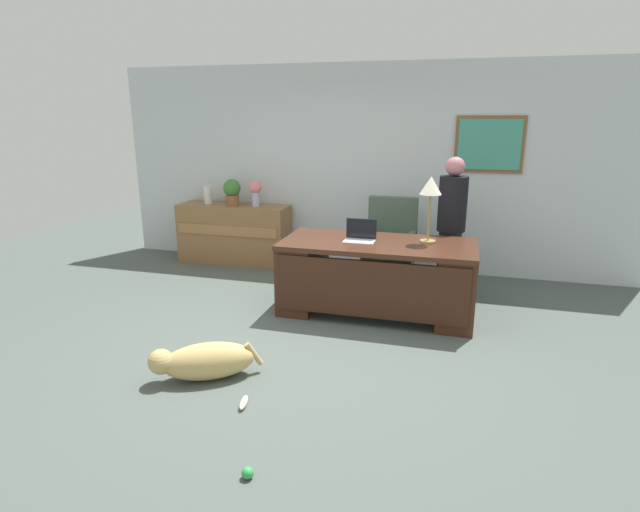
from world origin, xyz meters
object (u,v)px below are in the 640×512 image
person_standing (451,226)px  dog_toy_ball (248,473)px  desk_lamp (431,190)px  vase_empty (208,195)px  vase_with_flowers (255,191)px  dog_toy_bone (244,403)px  credenza (234,234)px  desk (377,275)px  dog_lying (204,361)px  potted_plant (232,191)px  laptop (360,236)px  armchair (390,247)px

person_standing → dog_toy_ball: person_standing is taller
person_standing → desk_lamp: 0.86m
vase_empty → dog_toy_ball: size_ratio=3.52×
vase_with_flowers → dog_toy_bone: (1.30, -3.43, -1.01)m
credenza → dog_toy_ball: (1.98, -4.13, -0.38)m
desk → vase_empty: 3.04m
dog_lying → potted_plant: 3.48m
dog_lying → vase_with_flowers: vase_with_flowers is taller
desk → dog_toy_bone: size_ratio=10.91×
credenza → dog_lying: credenza is taller
laptop → credenza: bearing=146.7°
vase_empty → vase_with_flowers: bearing=0.0°
desk → dog_toy_bone: bearing=-107.0°
credenza → person_standing: size_ratio=0.98×
potted_plant → dog_toy_bone: (1.65, -3.43, -1.00)m
armchair → potted_plant: bearing=170.1°
vase_empty → person_standing: bearing=-9.8°
potted_plant → dog_toy_ball: 4.69m
desk → dog_toy_ball: bearing=-96.0°
person_standing → dog_toy_bone: 3.25m
armchair → person_standing: bearing=-14.4°
person_standing → laptop: bearing=-138.7°
desk_lamp → dog_toy_ball: 3.26m
armchair → dog_toy_ball: bearing=-94.4°
desk → laptop: (-0.19, 0.02, 0.41)m
armchair → dog_lying: (-1.09, -2.75, -0.33)m
person_standing → vase_with_flowers: person_standing is taller
credenza → laptop: laptop is taller
desk → vase_empty: size_ratio=7.87×
vase_empty → desk_lamp: bearing=-21.5°
credenza → person_standing: 3.06m
laptop → dog_toy_ball: (-0.10, -2.76, -0.80)m
vase_with_flowers → dog_lying: bearing=-75.1°
desk → person_standing: size_ratio=1.25×
dog_lying → dog_toy_ball: dog_lying is taller
armchair → dog_toy_ball: size_ratio=14.93×
desk_lamp → potted_plant: bearing=155.8°
potted_plant → dog_toy_bone: 3.94m
vase_with_flowers → dog_toy_bone: 3.81m
desk_lamp → dog_toy_bone: size_ratio=3.72×
dog_toy_bone → desk_lamp: bearing=62.8°
vase_empty → dog_toy_bone: bearing=-59.4°
vase_empty → laptop: bearing=-29.0°
potted_plant → vase_with_flowers: bearing=0.0°
credenza → desk_lamp: (2.77, -1.24, 0.91)m
dog_toy_bone → credenza: bearing=115.7°
vase_empty → potted_plant: (0.38, 0.00, 0.07)m
dog_toy_bone → dog_lying: bearing=148.7°
dog_lying → dog_toy_bone: 0.56m
desk → laptop: size_ratio=6.24×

